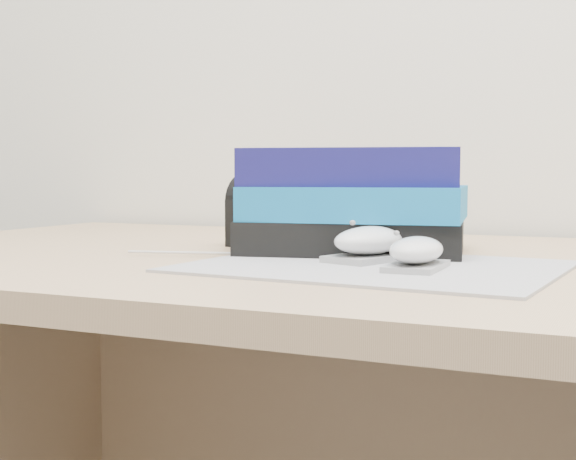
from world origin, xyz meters
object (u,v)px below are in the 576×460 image
at_px(mouse_front, 416,253).
at_px(mouse_rear, 371,243).
at_px(desk, 430,434).
at_px(pouch, 275,212).
at_px(book_stack, 356,202).

bearing_deg(mouse_front, mouse_rear, 140.68).
bearing_deg(desk, pouch, 177.20).
distance_m(mouse_rear, book_stack, 0.13).
bearing_deg(pouch, mouse_rear, -36.55).
distance_m(desk, pouch, 0.36).
bearing_deg(desk, mouse_rear, -107.00).
xyz_separation_m(desk, book_stack, (-0.10, -0.02, 0.30)).
relative_size(mouse_rear, pouch, 0.99).
distance_m(mouse_front, pouch, 0.33).
bearing_deg(pouch, book_stack, -14.43).
bearing_deg(mouse_rear, mouse_front, -39.32).
bearing_deg(pouch, mouse_front, -37.32).
height_order(mouse_front, pouch, pouch).
distance_m(desk, book_stack, 0.32).
bearing_deg(book_stack, pouch, 165.57).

